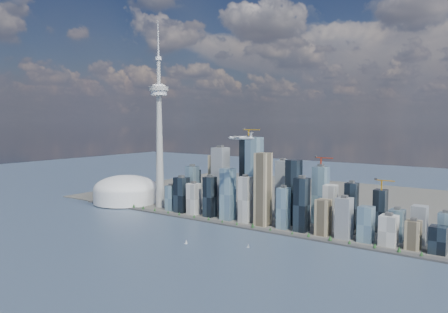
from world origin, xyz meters
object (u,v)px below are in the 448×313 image
Objects in this scene: airplane at (241,138)px; dome_stadium at (126,191)px; needle_tower at (159,129)px; sailboat_west at (186,242)px; sailboat_east at (248,246)px.

dome_stadium is at bearing 163.73° from airplane.
needle_tower reaches higher than sailboat_west.
dome_stadium is 515.59m from sailboat_west.
dome_stadium is at bearing 133.96° from sailboat_west.
dome_stadium is 20.37× the size of sailboat_east.
airplane reaches higher than sailboat_east.
needle_tower is 56.30× the size of sailboat_west.
airplane reaches higher than sailboat_west.
airplane reaches higher than dome_stadium.
needle_tower is at bearing 123.35° from sailboat_west.
airplane is 6.94× the size of sailboat_east.
sailboat_east is at bearing 5.66° from sailboat_west.
airplane is (486.86, -75.60, 182.48)m from dome_stadium.
airplane is at bearing 139.72° from sailboat_east.
needle_tower is at bearing 166.06° from sailboat_east.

